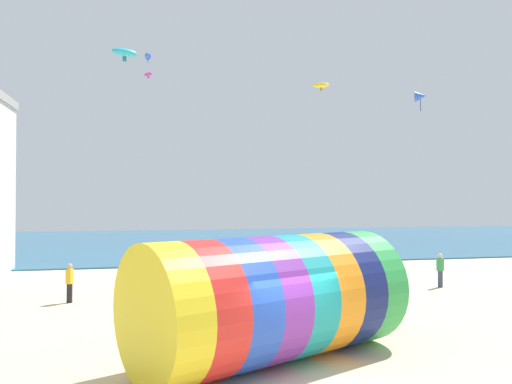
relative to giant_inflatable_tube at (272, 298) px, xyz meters
name	(u,v)px	position (x,y,z in m)	size (l,w,h in m)	color
ground_plane	(301,383)	(0.27, -1.72, -1.69)	(120.00, 120.00, 0.00)	beige
sea	(183,241)	(0.27, 39.89, -1.64)	(120.00, 40.00, 0.10)	#236084
giant_inflatable_tube	(272,298)	(0.00, 0.00, 0.00)	(8.28, 6.27, 3.39)	yellow
kite_handler	(381,300)	(4.70, 3.01, -0.84)	(0.42, 0.38, 1.67)	#726651
kite_magenta_parafoil	(148,74)	(-3.34, 15.69, 9.83)	(0.65, 0.69, 0.36)	#D1339E
kite_cyan_parafoil	(125,53)	(-4.10, 3.84, 7.57)	(0.94, 0.63, 0.47)	#2DB2C6
kite_yellow_parafoil	(321,85)	(3.40, 5.55, 7.24)	(0.69, 0.49, 0.34)	yellow
kite_blue_delta	(420,96)	(8.90, 7.51, 7.44)	(0.70, 0.68, 0.95)	blue
kite_blue_parafoil	(148,56)	(-3.34, 6.22, 8.17)	(0.32, 0.67, 0.38)	blue
bystander_near_water	(440,270)	(11.02, 9.33, -0.83)	(0.42, 0.36, 1.70)	#383D56
bystander_mid_beach	(294,267)	(4.09, 11.68, -0.78)	(0.42, 0.37, 1.77)	#383D56
bystander_far_left	(70,283)	(-6.57, 9.27, -0.85)	(0.29, 0.40, 1.66)	black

